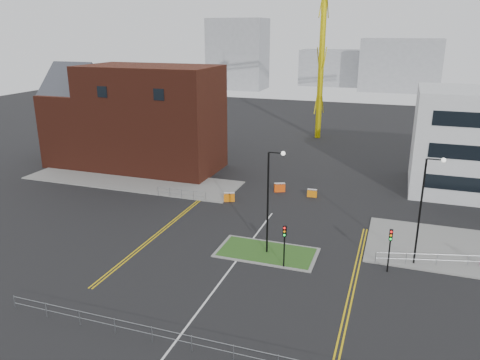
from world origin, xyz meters
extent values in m
plane|color=black|center=(0.00, 0.00, 0.00)|extent=(200.00, 200.00, 0.00)
cube|color=slate|center=(-20.00, 22.00, 0.06)|extent=(28.00, 8.00, 0.12)
cube|color=slate|center=(2.00, 8.00, 0.04)|extent=(8.60, 4.60, 0.08)
cube|color=#254C19|center=(2.00, 8.00, 0.06)|extent=(8.00, 4.00, 0.12)
cube|color=#4B1D12|center=(-20.00, 28.00, 7.00)|extent=(18.00, 10.00, 14.00)
cube|color=black|center=(-24.00, 22.98, 11.00)|extent=(1.40, 0.10, 1.40)
cube|color=black|center=(-16.00, 22.98, 11.00)|extent=(1.40, 0.10, 1.40)
cube|color=#4B1D12|center=(-32.00, 28.00, 5.00)|extent=(6.00, 10.00, 10.00)
cube|color=#2D3038|center=(-32.00, 28.00, 10.00)|extent=(6.40, 8.49, 8.49)
cylinder|color=yellow|center=(-2.00, 55.00, 17.81)|extent=(1.00, 1.00, 35.61)
cylinder|color=black|center=(2.00, 8.00, 4.50)|extent=(0.16, 0.16, 9.00)
cylinder|color=black|center=(2.60, 8.00, 9.00)|extent=(1.20, 0.10, 0.10)
sphere|color=silver|center=(3.20, 8.00, 9.00)|extent=(0.36, 0.36, 0.36)
cylinder|color=black|center=(14.00, 10.00, 4.50)|extent=(0.16, 0.16, 9.00)
cylinder|color=black|center=(14.60, 10.00, 9.00)|extent=(1.20, 0.10, 0.10)
sphere|color=silver|center=(15.20, 10.00, 9.00)|extent=(0.36, 0.36, 0.36)
cylinder|color=black|center=(4.00, 6.00, 1.50)|extent=(0.12, 0.12, 3.00)
cube|color=black|center=(4.00, 6.00, 3.20)|extent=(0.28, 0.22, 0.90)
sphere|color=red|center=(4.00, 5.87, 3.50)|extent=(0.18, 0.18, 0.18)
sphere|color=orange|center=(4.00, 5.87, 3.20)|extent=(0.18, 0.18, 0.18)
sphere|color=#0CCC33|center=(4.00, 5.87, 2.90)|extent=(0.18, 0.18, 0.18)
cylinder|color=black|center=(12.00, 8.00, 1.50)|extent=(0.12, 0.12, 3.00)
cube|color=black|center=(12.00, 8.00, 3.20)|extent=(0.28, 0.22, 0.90)
sphere|color=red|center=(12.00, 7.87, 3.50)|extent=(0.18, 0.18, 0.18)
sphere|color=orange|center=(12.00, 7.87, 3.20)|extent=(0.18, 0.18, 0.18)
sphere|color=#0CCC33|center=(12.00, 7.87, 2.90)|extent=(0.18, 0.18, 0.18)
cylinder|color=gray|center=(0.00, -6.00, 1.05)|extent=(24.00, 0.04, 0.04)
cylinder|color=gray|center=(0.00, -6.00, 0.55)|extent=(24.00, 0.04, 0.04)
cylinder|color=gray|center=(-12.00, -6.00, 0.55)|extent=(0.05, 0.05, 1.10)
cylinder|color=gray|center=(-11.00, 18.00, 1.05)|extent=(6.00, 0.04, 0.04)
cylinder|color=gray|center=(-11.00, 18.00, 0.55)|extent=(6.00, 0.04, 0.04)
cylinder|color=gray|center=(-14.00, 18.00, 0.55)|extent=(0.05, 0.05, 1.10)
cylinder|color=gray|center=(-8.00, 18.00, 0.55)|extent=(0.05, 0.05, 1.10)
cylinder|color=gray|center=(11.00, 9.00, 0.55)|extent=(0.05, 0.05, 1.10)
cube|color=silver|center=(0.00, 2.00, 0.01)|extent=(0.15, 30.00, 0.01)
cube|color=gold|center=(-9.00, 10.00, 0.01)|extent=(0.12, 24.00, 0.01)
cube|color=gold|center=(-8.70, 10.00, 0.01)|extent=(0.12, 24.00, 0.01)
cube|color=gold|center=(9.50, 6.00, 0.01)|extent=(0.12, 20.00, 0.01)
cube|color=gold|center=(9.80, 6.00, 0.01)|extent=(0.12, 20.00, 0.01)
cube|color=gray|center=(-40.00, 120.00, 11.00)|extent=(18.00, 12.00, 22.00)
cube|color=gray|center=(10.00, 130.00, 8.00)|extent=(24.00, 12.00, 16.00)
cube|color=gray|center=(-8.00, 140.00, 6.00)|extent=(30.00, 12.00, 12.00)
cube|color=orange|center=(-5.53, 18.94, 0.51)|extent=(1.28, 0.83, 1.01)
cube|color=silver|center=(-5.53, 18.94, 0.96)|extent=(1.28, 0.83, 0.12)
cube|color=orange|center=(3.00, 23.47, 0.46)|extent=(1.11, 0.39, 0.91)
cube|color=silver|center=(3.00, 23.47, 0.87)|extent=(1.11, 0.39, 0.11)
cube|color=#EB4C0D|center=(-1.00, 24.00, 0.53)|extent=(1.34, 0.92, 1.06)
cube|color=silver|center=(-1.00, 24.00, 1.01)|extent=(1.34, 0.92, 0.13)
camera|label=1|loc=(11.79, -27.34, 18.39)|focal=35.00mm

